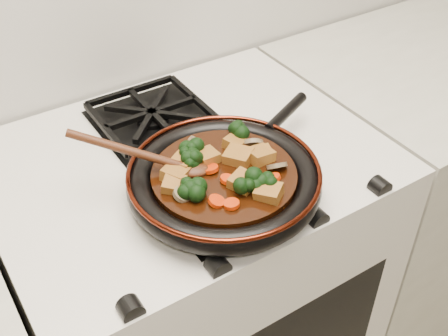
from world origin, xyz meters
TOP-DOWN VIEW (x-y plane):
  - stove at (0.00, 1.69)m, footprint 0.76×0.60m
  - burner_grate_front at (0.00, 1.55)m, footprint 0.23×0.23m
  - burner_grate_back at (0.00, 1.83)m, footprint 0.23×0.23m
  - skillet at (-0.00, 1.54)m, footprint 0.45×0.34m
  - braising_sauce at (-0.00, 1.54)m, footprint 0.25×0.25m
  - tofu_cube_0 at (0.03, 1.45)m, footprint 0.06×0.06m
  - tofu_cube_1 at (0.07, 1.54)m, footprint 0.04×0.04m
  - tofu_cube_2 at (0.01, 1.50)m, footprint 0.05×0.06m
  - tofu_cube_3 at (-0.08, 1.58)m, footprint 0.06×0.06m
  - tofu_cube_4 at (-0.05, 1.60)m, footprint 0.05×0.05m
  - tofu_cube_5 at (-0.09, 1.55)m, footprint 0.05×0.05m
  - tofu_cube_6 at (0.05, 1.60)m, footprint 0.05×0.05m
  - tofu_cube_7 at (0.08, 1.54)m, footprint 0.04×0.05m
  - tofu_cube_8 at (0.04, 1.56)m, footprint 0.06×0.06m
  - tofu_cube_9 at (-0.01, 1.59)m, footprint 0.04×0.04m
  - broccoli_floret_0 at (0.00, 1.48)m, footprint 0.07×0.07m
  - broccoli_floret_1 at (0.07, 1.62)m, footprint 0.09×0.09m
  - broccoli_floret_2 at (0.03, 1.48)m, footprint 0.09×0.09m
  - broccoli_floret_3 at (-0.08, 1.52)m, footprint 0.08×0.09m
  - broccoli_floret_4 at (-0.04, 1.58)m, footprint 0.08×0.09m
  - broccoli_floret_5 at (-0.03, 1.61)m, footprint 0.09×0.08m
  - carrot_coin_0 at (-0.02, 1.56)m, footprint 0.03×0.03m
  - carrot_coin_1 at (0.07, 1.60)m, footprint 0.03×0.03m
  - carrot_coin_2 at (-0.04, 1.47)m, footprint 0.03×0.03m
  - carrot_coin_3 at (-0.06, 1.48)m, footprint 0.03×0.03m
  - carrot_coin_4 at (0.06, 1.48)m, footprint 0.03×0.03m
  - carrot_coin_5 at (-0.01, 1.52)m, footprint 0.03×0.03m
  - mushroom_slice_0 at (-0.00, 1.64)m, footprint 0.03×0.04m
  - mushroom_slice_1 at (0.08, 1.50)m, footprint 0.04×0.04m
  - mushroom_slice_2 at (-0.09, 1.53)m, footprint 0.05×0.05m
  - mushroom_slice_3 at (0.08, 1.58)m, footprint 0.05×0.04m
  - wooden_spoon at (-0.09, 1.61)m, footprint 0.13×0.10m

SIDE VIEW (x-z plane):
  - stove at x=0.00m, z-range 0.00..0.90m
  - burner_grate_front at x=0.00m, z-range 0.90..0.93m
  - burner_grate_back at x=0.00m, z-range 0.90..0.93m
  - skillet at x=0.00m, z-range 0.92..0.97m
  - braising_sauce at x=0.00m, z-range 0.94..0.96m
  - carrot_coin_0 at x=-0.02m, z-range 0.96..0.97m
  - carrot_coin_1 at x=0.07m, z-range 0.96..0.97m
  - carrot_coin_2 at x=-0.04m, z-range 0.96..0.97m
  - carrot_coin_3 at x=-0.06m, z-range 0.95..0.97m
  - carrot_coin_4 at x=0.06m, z-range 0.95..0.97m
  - carrot_coin_5 at x=-0.01m, z-range 0.96..0.97m
  - mushroom_slice_0 at x=0.00m, z-range 0.95..0.98m
  - mushroom_slice_1 at x=0.08m, z-range 0.95..0.98m
  - mushroom_slice_2 at x=-0.09m, z-range 0.96..0.98m
  - mushroom_slice_3 at x=0.08m, z-range 0.95..0.98m
  - tofu_cube_6 at x=0.05m, z-range 0.95..0.98m
  - tofu_cube_9 at x=-0.01m, z-range 0.96..0.98m
  - tofu_cube_7 at x=0.08m, z-range 0.95..0.98m
  - tofu_cube_5 at x=-0.09m, z-range 0.95..0.98m
  - tofu_cube_4 at x=-0.05m, z-range 0.96..0.98m
  - tofu_cube_3 at x=-0.08m, z-range 0.95..0.98m
  - tofu_cube_1 at x=0.07m, z-range 0.95..0.98m
  - tofu_cube_2 at x=0.01m, z-range 0.95..0.98m
  - tofu_cube_0 at x=0.03m, z-range 0.95..0.98m
  - tofu_cube_8 at x=0.04m, z-range 0.95..0.98m
  - broccoli_floret_2 at x=0.03m, z-range 0.94..1.00m
  - broccoli_floret_5 at x=-0.03m, z-range 0.94..1.00m
  - broccoli_floret_0 at x=0.00m, z-range 0.94..1.00m
  - broccoli_floret_1 at x=0.07m, z-range 0.93..1.01m
  - broccoli_floret_4 at x=-0.04m, z-range 0.94..1.01m
  - broccoli_floret_3 at x=-0.08m, z-range 0.94..1.00m
  - wooden_spoon at x=-0.09m, z-range 0.87..1.09m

